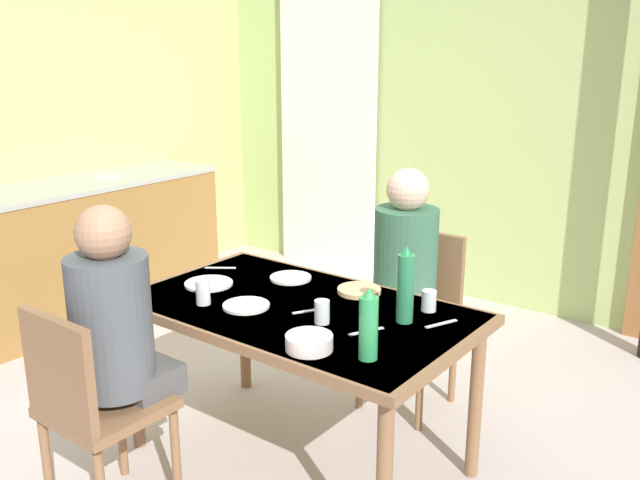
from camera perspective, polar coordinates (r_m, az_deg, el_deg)
ground_plane at (r=3.43m, az=-5.10°, el=-15.15°), size 5.99×5.99×0.00m
wall_back at (r=4.90m, az=13.20°, el=11.06°), size 4.71×0.10×2.77m
wall_left at (r=5.07m, az=-20.45°, el=10.65°), size 0.10×3.45×2.77m
curtain_panel at (r=5.46m, az=0.59°, el=9.59°), size 0.90×0.03×2.33m
kitchen_counter at (r=4.84m, az=-19.52°, el=-0.81°), size 0.61×2.05×0.91m
dining_table at (r=2.89m, az=-1.81°, el=-6.79°), size 1.44×0.85×0.72m
chair_near_diner at (r=2.73m, az=-18.50°, el=-12.69°), size 0.40×0.40×0.87m
chair_far_diner at (r=3.48m, az=7.94°, el=-5.60°), size 0.40×0.40×0.87m
person_near_diner at (r=2.68m, az=-16.63°, el=-6.35°), size 0.30×0.37×0.77m
person_far_diner at (r=3.27m, az=6.95°, el=-1.69°), size 0.30×0.37×0.77m
water_bottle_green_near at (r=2.68m, az=7.07°, el=-3.82°), size 0.07×0.07×0.31m
water_bottle_green_far at (r=2.36m, az=4.03°, el=-7.08°), size 0.07×0.07×0.26m
serving_bowl_center at (r=2.46m, az=-0.90°, el=-8.45°), size 0.17×0.17×0.05m
dinner_plate_near_left at (r=3.18m, az=-2.44°, el=-3.14°), size 0.19×0.19×0.01m
dinner_plate_near_right at (r=2.87m, az=-6.12°, el=-5.40°), size 0.19×0.19×0.01m
dinner_plate_far_center at (r=3.14m, az=-9.18°, el=-3.57°), size 0.22×0.22×0.01m
drinking_glass_by_near_diner at (r=2.83m, az=8.99°, el=-4.97°), size 0.06×0.06×0.09m
drinking_glass_by_far_diner at (r=2.68m, az=0.16°, el=-5.95°), size 0.06×0.06×0.09m
drinking_glass_spare_center at (r=2.91m, az=-9.63°, el=-4.28°), size 0.06×0.06×0.10m
bread_plate_sliced at (r=3.01m, az=3.24°, el=-4.18°), size 0.19×0.19×0.02m
cutlery_knife_near at (r=2.81m, az=-0.85°, el=-5.86°), size 0.09×0.14×0.00m
cutlery_fork_near at (r=3.37m, az=-8.23°, el=-2.29°), size 0.13×0.10×0.00m
cutlery_knife_far at (r=2.72m, az=9.98°, el=-6.83°), size 0.07×0.14×0.00m
cutlery_fork_far at (r=2.62m, az=3.84°, el=-7.53°), size 0.08×0.14×0.00m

